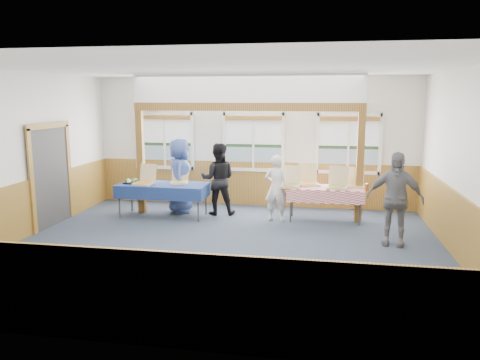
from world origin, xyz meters
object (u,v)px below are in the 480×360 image
object	(u,v)px
woman_black	(218,179)
woman_white	(276,188)
table_right	(325,190)
man_blue	(180,176)
table_left	(163,186)
person_grey	(395,199)

from	to	relation	value
woman_black	woman_white	bearing A→B (deg)	156.33
table_right	man_blue	xyz separation A→B (m)	(-3.38, 0.23, 0.18)
table_left	woman_black	size ratio (longest dim) A/B	1.24
woman_white	man_blue	distance (m)	2.37
man_blue	person_grey	size ratio (longest dim) A/B	1.01
table_left	person_grey	size ratio (longest dim) A/B	1.19
table_right	person_grey	size ratio (longest dim) A/B	1.03
woman_black	man_blue	size ratio (longest dim) A/B	0.95
woman_white	man_blue	bearing A→B (deg)	0.62
table_right	man_blue	size ratio (longest dim) A/B	1.02
table_right	woman_black	distance (m)	2.46
table_right	woman_black	bearing A→B (deg)	-166.80
table_left	table_right	world-z (taller)	same
woman_black	man_blue	distance (m)	0.94
table_left	woman_white	bearing A→B (deg)	-2.22
table_right	woman_black	xyz separation A→B (m)	(-2.45, 0.19, 0.14)
table_right	woman_white	xyz separation A→B (m)	(-1.05, -0.20, 0.04)
man_blue	person_grey	distance (m)	4.93
table_right	person_grey	bearing A→B (deg)	-32.54
man_blue	woman_white	bearing A→B (deg)	-113.11
woman_white	woman_black	bearing A→B (deg)	-4.45
table_left	man_blue	world-z (taller)	man_blue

